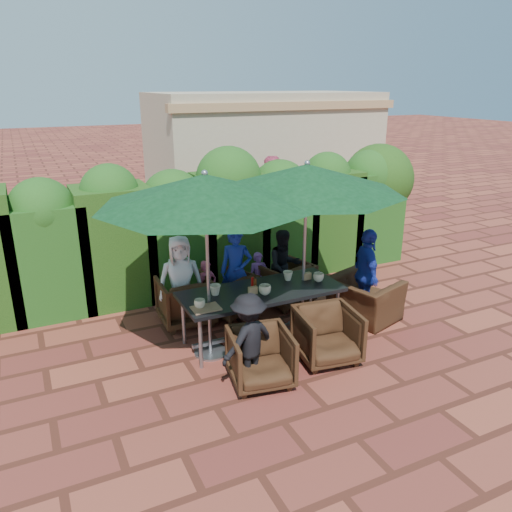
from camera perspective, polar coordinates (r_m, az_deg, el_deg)
name	(u,v)px	position (r m, az deg, el deg)	size (l,w,h in m)	color
ground	(261,342)	(7.08, 0.61, -9.80)	(80.00, 80.00, 0.00)	brown
dining_table	(261,295)	(6.86, 0.63, -4.49)	(2.24, 0.90, 0.75)	black
umbrella_left	(205,190)	(6.04, -5.83, 7.47)	(2.67, 2.67, 2.46)	gray
umbrella_right	(307,179)	(6.80, 5.82, 8.78)	(2.66, 2.66, 2.46)	gray
chair_far_left	(185,298)	(7.54, -8.09, -4.81)	(0.76, 0.71, 0.78)	black
chair_far_mid	(229,292)	(7.77, -3.14, -4.16)	(0.69, 0.65, 0.71)	black
chair_far_right	(285,281)	(8.13, 3.37, -2.88)	(0.74, 0.70, 0.76)	black
chair_near_left	(261,355)	(6.04, 0.54, -11.27)	(0.71, 0.67, 0.73)	black
chair_near_right	(327,333)	(6.56, 8.16, -8.68)	(0.75, 0.70, 0.77)	black
chair_end_right	(364,292)	(7.74, 12.22, -4.09)	(0.98, 0.64, 0.86)	black
adult_far_left	(181,280)	(7.43, -8.61, -2.77)	(0.67, 0.40, 1.36)	white
adult_far_mid	(236,271)	(7.71, -2.29, -1.75)	(0.49, 0.40, 1.35)	#1C2F9C
adult_far_right	(284,266)	(8.13, 3.23, -1.18)	(0.58, 0.36, 1.21)	black
adult_near_left	(249,340)	(5.93, -0.85, -9.55)	(0.74, 0.34, 1.15)	black
adult_end_right	(366,274)	(7.71, 12.51, -2.02)	(0.82, 0.41, 1.40)	#1C2F9C
child_left	(208,289)	(7.68, -5.56, -3.76)	(0.32, 0.26, 0.90)	#C64667
child_right	(259,278)	(8.09, 0.29, -2.55)	(0.31, 0.25, 0.87)	purple
pedestrian_a	(241,203)	(10.89, -1.74, 6.02)	(1.78, 0.64, 1.91)	#22803A
pedestrian_b	(269,198)	(11.37, 1.55, 6.59)	(0.92, 0.56, 1.91)	#C64667
pedestrian_c	(300,203)	(11.78, 5.04, 6.05)	(0.99, 0.45, 1.54)	gray
cup_a	(200,304)	(6.33, -6.45, -5.43)	(0.14, 0.14, 0.11)	beige
cup_b	(215,290)	(6.68, -4.69, -3.88)	(0.15, 0.15, 0.14)	beige
cup_c	(265,290)	(6.67, 1.02, -3.88)	(0.17, 0.17, 0.13)	beige
cup_d	(288,276)	(7.16, 3.66, -2.27)	(0.14, 0.14, 0.13)	beige
cup_e	(318,277)	(7.16, 7.15, -2.42)	(0.15, 0.15, 0.12)	beige
ketchup_bottle	(253,283)	(6.84, -0.38, -3.12)	(0.04, 0.04, 0.17)	#B20C0A
sauce_bottle	(255,285)	(6.78, -0.10, -3.30)	(0.04, 0.04, 0.17)	#4C230C
serving_tray	(206,308)	(6.31, -5.74, -5.96)	(0.35, 0.25, 0.02)	#9B6C4B
number_block_left	(253,290)	(6.69, -0.37, -3.95)	(0.12, 0.06, 0.10)	tan
number_block_right	(307,276)	(7.21, 5.84, -2.30)	(0.12, 0.06, 0.10)	tan
hedge_wall	(194,216)	(8.56, -7.12, 4.53)	(9.10, 1.60, 2.43)	#173A0F
building	(264,152)	(14.13, 0.88, 11.76)	(6.20, 3.08, 3.20)	tan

